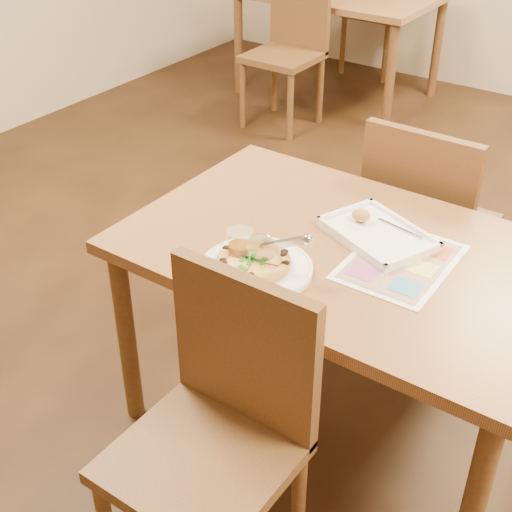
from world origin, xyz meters
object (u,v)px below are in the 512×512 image
Objects in this scene: dining_table at (344,270)px; menu at (400,262)px; pizza_cutter at (276,245)px; glass_tumbler at (240,247)px; bg_chair_near at (292,35)px; plate at (256,268)px; chair_near at (224,404)px; chair_far at (424,210)px; pizza at (254,262)px; bg_table at (340,4)px; appetizer_tray at (376,234)px.

menu reaches higher than dining_table.
pizza_cutter reaches higher than glass_tumbler.
plate is (1.46, -2.46, 0.16)m from bg_chair_near.
chair_near is 1.00× the size of chair_far.
pizza reaches higher than dining_table.
chair_near is 0.66m from menu.
bg_chair_near is (0.00, -0.60, -0.07)m from bg_table.
chair_far is 0.89m from plate.
pizza_cutter is at bearing -112.02° from dining_table.
appetizer_tray is (0.19, 0.36, 0.00)m from plate.
dining_table is 4.10× the size of plate.
bg_table is 3.30m from menu.
pizza is at bearing -120.05° from dining_table.
appetizer_tray is at bearing 95.37° from chair_far.
bg_chair_near is 2.22× the size of pizza.
bg_table is at bearing 115.46° from plate.
pizza_cutter is at bearing 25.79° from pizza.
bg_table is 3.39m from plate.
chair_far and bg_chair_near have the same top height.
bg_table is 3.39m from pizza.
pizza_cutter is 0.37m from appetizer_tray.
bg_chair_near is 2.83× the size of pizza_cutter.
dining_table is 2.77× the size of chair_far.
bg_chair_near is 1.23× the size of menu.
chair_far reaches higher than menu.
plate is at bearing 17.46° from pizza.
pizza_cutter is (-0.09, -0.23, 0.18)m from dining_table.
appetizer_tray is at bearing 63.89° from dining_table.
menu is at bearing 4.63° from dining_table.
chair_far is 0.89m from glass_tumbler.
dining_table is 2.77× the size of bg_chair_near.
chair_near reaches higher than bg_table.
chair_far reaches higher than plate.
plate is 1.91× the size of pizza_cutter.
chair_far is 0.53m from appetizer_tray.
glass_tumbler reaches higher than pizza.
chair_far is 1.23× the size of appetizer_tray.
chair_near is 1.00× the size of bg_chair_near.
glass_tumbler is at bearing 163.34° from plate.
dining_table is 0.31m from pizza_cutter.
bg_chair_near reaches higher than menu.
dining_table is 3.39× the size of menu.
glass_tumbler is at bearing -65.47° from bg_table.
bg_chair_near is 2.86m from pizza.
glass_tumbler is 0.25× the size of menu.
appetizer_tray is (0.05, 0.10, 0.10)m from dining_table.
glass_tumbler reaches higher than appetizer_tray.
chair_far is (-0.00, 0.60, -0.07)m from dining_table.
plate is 0.10m from pizza_cutter.
glass_tumbler is at bearing -60.36° from bg_chair_near.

